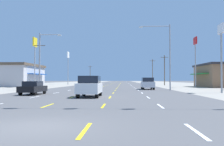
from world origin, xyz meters
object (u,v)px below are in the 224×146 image
suv_far_right_mid (148,83)px  streetlight_right_row_0 (167,52)px  pole_sign_right_row_0 (221,43)px  streetlight_left_row_0 (42,57)px  suv_center_turn_nearest (90,86)px  pole_sign_left_row_2 (68,59)px  pole_sign_left_row_1 (35,50)px  sedan_far_left_near (33,88)px  pole_sign_right_row_1 (195,50)px  suv_far_left_midfar (90,82)px

suv_far_right_mid → streetlight_right_row_0: bearing=-56.0°
pole_sign_right_row_0 → streetlight_left_row_0: (-24.92, 7.24, -1.06)m
suv_far_right_mid → streetlight_right_row_0: (2.57, -3.82, 4.90)m
suv_center_turn_nearest → pole_sign_left_row_2: 61.47m
pole_sign_left_row_1 → pole_sign_left_row_2: (0.26, 30.69, 0.53)m
pole_sign_right_row_0 → sedan_far_left_near: bearing=-168.3°
suv_center_turn_nearest → pole_sign_right_row_1: 34.08m
pole_sign_left_row_2 → pole_sign_right_row_0: (30.55, -51.22, -2.31)m
pole_sign_left_row_1 → pole_sign_left_row_2: size_ratio=0.96×
sedan_far_left_near → pole_sign_left_row_2: pole_sign_left_row_2 is taller
sedan_far_left_near → pole_sign_left_row_1: (-8.84, 25.07, 7.25)m
sedan_far_left_near → streetlight_left_row_0: bearing=104.0°
sedan_far_left_near → pole_sign_left_row_2: 56.94m
sedan_far_left_near → suv_far_left_midfar: size_ratio=0.92×
suv_far_left_midfar → pole_sign_right_row_1: size_ratio=0.47×
pole_sign_left_row_2 → pole_sign_right_row_1: 45.30m
suv_center_turn_nearest → suv_far_right_mid: 20.26m
pole_sign_left_row_2 → streetlight_right_row_0: size_ratio=1.08×
pole_sign_right_row_0 → streetlight_left_row_0: size_ratio=0.95×
sedan_far_left_near → streetlight_right_row_0: size_ratio=0.44×
pole_sign_right_row_0 → pole_sign_left_row_1: bearing=146.3°
pole_sign_left_row_1 → pole_sign_left_row_2: bearing=89.5°
pole_sign_right_row_1 → streetlight_left_row_0: pole_sign_right_row_1 is taller
sedan_far_left_near → pole_sign_left_row_1: size_ratio=0.43×
suv_far_right_mid → pole_sign_right_row_1: size_ratio=0.47×
suv_far_left_midfar → pole_sign_right_row_0: 49.07m
suv_center_turn_nearest → pole_sign_right_row_1: size_ratio=0.47×
suv_center_turn_nearest → pole_sign_left_row_1: (-15.52, 28.39, 6.98)m
pole_sign_left_row_1 → pole_sign_right_row_0: size_ratio=1.23×
suv_center_turn_nearest → suv_far_left_midfar: (-6.98, 51.27, 0.00)m
pole_sign_left_row_1 → pole_sign_left_row_2: pole_sign_left_row_2 is taller
suv_far_right_mid → pole_sign_right_row_1: pole_sign_right_row_1 is taller
suv_far_right_mid → streetlight_right_row_0: 6.72m
pole_sign_right_row_1 → sedan_far_left_near: bearing=-134.6°
suv_far_left_midfar → streetlight_left_row_0: size_ratio=0.55×
suv_center_turn_nearest → pole_sign_right_row_0: (15.29, 7.86, 5.20)m
suv_far_left_midfar → pole_sign_right_row_0: size_ratio=0.57×
suv_center_turn_nearest → pole_sign_left_row_2: pole_sign_left_row_2 is taller
suv_center_turn_nearest → sedan_far_left_near: bearing=153.6°
sedan_far_left_near → pole_sign_left_row_2: size_ratio=0.41×
streetlight_left_row_0 → suv_far_right_mid: bearing=12.7°
pole_sign_left_row_1 → streetlight_right_row_0: bearing=-27.7°
suv_center_turn_nearest → pole_sign_right_row_1: bearing=57.6°
suv_far_left_midfar → pole_sign_right_row_0: pole_sign_right_row_0 is taller
streetlight_right_row_0 → sedan_far_left_near: bearing=-144.5°
streetlight_left_row_0 → streetlight_right_row_0: bearing=0.0°
pole_sign_left_row_2 → streetlight_left_row_0: size_ratio=1.22×
pole_sign_left_row_2 → streetlight_left_row_0: 44.46m
suv_far_right_mid → pole_sign_right_row_0: bearing=-54.0°
suv_center_turn_nearest → suv_far_left_midfar: size_ratio=1.00×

